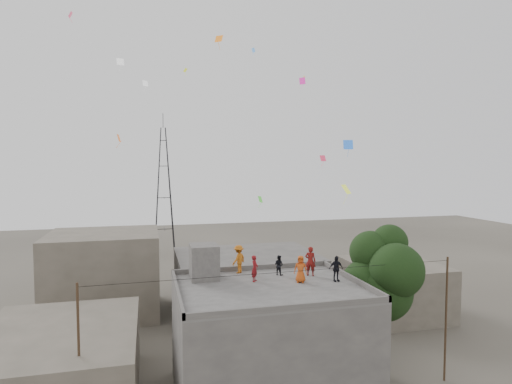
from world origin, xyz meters
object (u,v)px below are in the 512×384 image
(tree, at_px, (384,275))
(transmission_tower, at_px, (164,191))
(stair_head_box, at_px, (204,262))
(person_red_adult, at_px, (310,261))
(person_dark_adult, at_px, (336,269))

(tree, bearing_deg, transmission_tower, 106.09)
(stair_head_box, bearing_deg, tree, -10.74)
(stair_head_box, xyz_separation_m, tree, (10.57, -2.00, -1.00))
(stair_head_box, relative_size, person_red_adult, 1.14)
(stair_head_box, relative_size, tree, 0.22)
(person_dark_adult, bearing_deg, person_red_adult, 122.08)
(stair_head_box, height_order, tree, tree)
(transmission_tower, relative_size, person_dark_adult, 13.83)
(tree, xyz_separation_m, person_red_adult, (-4.31, 1.10, 0.88))
(person_red_adult, xyz_separation_m, person_dark_adult, (0.96, -1.53, -0.16))
(stair_head_box, bearing_deg, transmission_tower, 91.23)
(person_red_adult, height_order, person_dark_adult, person_red_adult)
(stair_head_box, distance_m, person_red_adult, 6.33)
(tree, bearing_deg, person_dark_adult, -172.71)
(transmission_tower, xyz_separation_m, person_dark_adult, (8.02, -39.83, -2.25))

